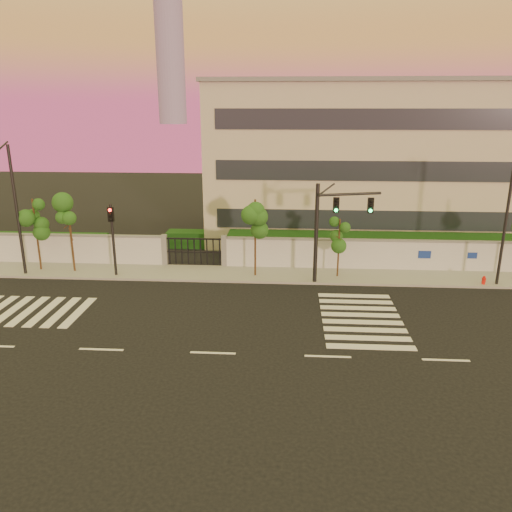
% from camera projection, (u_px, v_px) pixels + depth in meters
% --- Properties ---
extents(ground, '(120.00, 120.00, 0.00)m').
position_uv_depth(ground, '(213.00, 353.00, 21.82)').
color(ground, black).
rests_on(ground, ground).
extents(sidewalk, '(60.00, 3.00, 0.15)m').
position_uv_depth(sidewalk, '(237.00, 274.00, 31.83)').
color(sidewalk, gray).
rests_on(sidewalk, ground).
extents(perimeter_wall, '(60.00, 0.36, 2.20)m').
position_uv_depth(perimeter_wall, '(241.00, 252.00, 32.97)').
color(perimeter_wall, '#B6B8BD').
rests_on(perimeter_wall, ground).
extents(hedge_row, '(41.00, 4.25, 1.80)m').
position_uv_depth(hedge_row, '(259.00, 245.00, 35.59)').
color(hedge_row, '#143610').
rests_on(hedge_row, ground).
extents(institutional_building, '(24.40, 12.40, 12.25)m').
position_uv_depth(institutional_building, '(361.00, 160.00, 40.49)').
color(institutional_building, '#BAB69E').
rests_on(institutional_building, ground).
extents(distant_skyscraper, '(16.00, 16.00, 118.00)m').
position_uv_depth(distant_skyscraper, '(168.00, 8.00, 275.34)').
color(distant_skyscraper, slate).
rests_on(distant_skyscraper, ground).
extents(road_markings, '(57.00, 7.62, 0.02)m').
position_uv_depth(road_markings, '(193.00, 317.00, 25.51)').
color(road_markings, silver).
rests_on(road_markings, ground).
extents(street_tree_b, '(1.46, 1.16, 4.79)m').
position_uv_depth(street_tree_b, '(35.00, 219.00, 31.58)').
color(street_tree_b, '#382314').
rests_on(street_tree_b, ground).
extents(street_tree_c, '(1.59, 1.26, 5.02)m').
position_uv_depth(street_tree_c, '(69.00, 217.00, 31.22)').
color(street_tree_c, '#382314').
rests_on(street_tree_c, ground).
extents(street_tree_d, '(1.49, 1.19, 4.97)m').
position_uv_depth(street_tree_d, '(256.00, 221.00, 30.42)').
color(street_tree_d, '#382314').
rests_on(street_tree_d, ground).
extents(street_tree_e, '(1.30, 1.03, 3.79)m').
position_uv_depth(street_tree_e, '(340.00, 235.00, 30.48)').
color(street_tree_e, '#382314').
rests_on(street_tree_e, ground).
extents(traffic_signal_main, '(3.81, 1.12, 6.10)m').
position_uv_depth(traffic_signal_main, '(330.00, 222.00, 29.14)').
color(traffic_signal_main, black).
rests_on(traffic_signal_main, ground).
extents(traffic_signal_secondary, '(0.36, 0.35, 4.67)m').
position_uv_depth(traffic_signal_secondary, '(112.00, 231.00, 30.64)').
color(traffic_signal_secondary, black).
rests_on(traffic_signal_secondary, ground).
extents(streetlight_west, '(0.51, 2.06, 8.58)m').
position_uv_depth(streetlight_west, '(14.00, 204.00, 30.30)').
color(streetlight_west, black).
rests_on(streetlight_west, ground).
extents(streetlight_east, '(0.48, 1.91, 7.96)m').
position_uv_depth(streetlight_east, '(508.00, 217.00, 28.50)').
color(streetlight_east, black).
rests_on(streetlight_east, ground).
extents(fire_hydrant, '(0.26, 0.25, 0.66)m').
position_uv_depth(fire_hydrant, '(484.00, 281.00, 29.76)').
color(fire_hydrant, red).
rests_on(fire_hydrant, ground).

